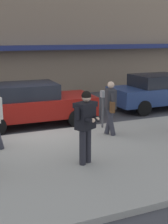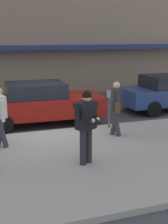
{
  "view_description": "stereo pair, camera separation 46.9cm",
  "coord_description": "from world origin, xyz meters",
  "px_view_note": "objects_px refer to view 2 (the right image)",
  "views": [
    {
      "loc": [
        -2.47,
        -9.8,
        3.18
      ],
      "look_at": [
        0.23,
        -3.42,
        1.49
      ],
      "focal_mm": 50.0,
      "sensor_mm": 36.0,
      "label": 1
    },
    {
      "loc": [
        -2.03,
        -9.97,
        3.18
      ],
      "look_at": [
        0.23,
        -3.42,
        1.49
      ],
      "focal_mm": 50.0,
      "sensor_mm": 36.0,
      "label": 2
    }
  ],
  "objects_px": {
    "parked_sedan_mid": "(40,103)",
    "parking_meter": "(109,104)",
    "pedestrian_in_light_coat": "(0,114)",
    "pedestrian_with_bag": "(116,105)",
    "man_texting_on_phone": "(86,120)"
  },
  "relations": [
    {
      "from": "parked_sedan_mid",
      "to": "pedestrian_with_bag",
      "type": "height_order",
      "value": "pedestrian_with_bag"
    },
    {
      "from": "parked_sedan_mid",
      "to": "parking_meter",
      "type": "xyz_separation_m",
      "value": [
        2.03,
        -1.74,
        0.18
      ]
    },
    {
      "from": "parked_sedan_mid",
      "to": "man_texting_on_phone",
      "type": "height_order",
      "value": "man_texting_on_phone"
    },
    {
      "from": "parked_sedan_mid",
      "to": "pedestrian_with_bag",
      "type": "relative_size",
      "value": 2.67
    },
    {
      "from": "pedestrian_with_bag",
      "to": "parked_sedan_mid",
      "type": "bearing_deg",
      "value": 125.97
    },
    {
      "from": "pedestrian_with_bag",
      "to": "man_texting_on_phone",
      "type": "bearing_deg",
      "value": -131.88
    },
    {
      "from": "pedestrian_in_light_coat",
      "to": "pedestrian_with_bag",
      "type": "distance_m",
      "value": 3.47
    },
    {
      "from": "pedestrian_in_light_coat",
      "to": "pedestrian_with_bag",
      "type": "bearing_deg",
      "value": -1.66
    },
    {
      "from": "parked_sedan_mid",
      "to": "man_texting_on_phone",
      "type": "bearing_deg",
      "value": -86.48
    },
    {
      "from": "man_texting_on_phone",
      "to": "pedestrian_with_bag",
      "type": "xyz_separation_m",
      "value": [
        1.61,
        1.8,
        -0.14
      ]
    },
    {
      "from": "pedestrian_in_light_coat",
      "to": "pedestrian_with_bag",
      "type": "xyz_separation_m",
      "value": [
        3.47,
        -0.1,
        -0.0
      ]
    },
    {
      "from": "man_texting_on_phone",
      "to": "pedestrian_with_bag",
      "type": "distance_m",
      "value": 2.42
    },
    {
      "from": "parked_sedan_mid",
      "to": "parking_meter",
      "type": "height_order",
      "value": "parked_sedan_mid"
    },
    {
      "from": "parked_sedan_mid",
      "to": "parking_meter",
      "type": "bearing_deg",
      "value": -40.69
    },
    {
      "from": "pedestrian_with_bag",
      "to": "parking_meter",
      "type": "xyz_separation_m",
      "value": [
        0.15,
        0.85,
        -0.14
      ]
    }
  ]
}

